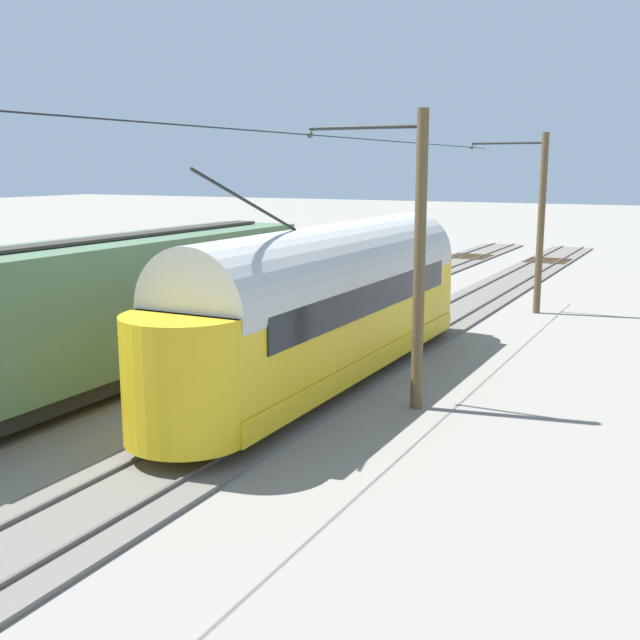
# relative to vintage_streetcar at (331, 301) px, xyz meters

# --- Properties ---
(ground_plane) EXTENTS (220.00, 220.00, 0.00)m
(ground_plane) POSITION_rel_vintage_streetcar_xyz_m (2.48, 0.20, -2.25)
(ground_plane) COLOR gray
(track_streetcar_siding) EXTENTS (2.80, 80.00, 0.18)m
(track_streetcar_siding) POSITION_rel_vintage_streetcar_xyz_m (-0.00, -0.11, -2.20)
(track_streetcar_siding) COLOR #666059
(track_streetcar_siding) RESTS_ON ground
(track_adjacent_siding) EXTENTS (2.80, 80.00, 0.18)m
(track_adjacent_siding) POSITION_rel_vintage_streetcar_xyz_m (4.96, -0.11, -2.20)
(track_adjacent_siding) COLOR #666059
(track_adjacent_siding) RESTS_ON ground
(vintage_streetcar) EXTENTS (2.65, 15.52, 5.63)m
(vintage_streetcar) POSITION_rel_vintage_streetcar_xyz_m (0.00, 0.00, 0.00)
(vintage_streetcar) COLOR gold
(vintage_streetcar) RESTS_ON ground
(boxcar_adjacent) EXTENTS (2.96, 14.58, 3.85)m
(boxcar_adjacent) POSITION_rel_vintage_streetcar_xyz_m (4.97, 2.91, -0.08)
(boxcar_adjacent) COLOR #4C6B4C
(boxcar_adjacent) RESTS_ON ground
(catenary_pole_foreground) EXTENTS (3.13, 0.28, 7.13)m
(catenary_pole_foreground) POSITION_rel_vintage_streetcar_xyz_m (-2.82, -12.96, 1.49)
(catenary_pole_foreground) COLOR brown
(catenary_pole_foreground) RESTS_ON ground
(catenary_pole_mid_near) EXTENTS (3.13, 0.28, 7.13)m
(catenary_pole_mid_near) POSITION_rel_vintage_streetcar_xyz_m (-2.82, 1.17, 1.49)
(catenary_pole_mid_near) COLOR brown
(catenary_pole_mid_near) RESTS_ON ground
(overhead_wire_run) EXTENTS (2.93, 32.26, 0.18)m
(overhead_wire_run) POSITION_rel_vintage_streetcar_xyz_m (-0.08, 0.39, 4.33)
(overhead_wire_run) COLOR black
(overhead_wire_run) RESTS_ON ground
(track_end_bumper) EXTENTS (1.80, 0.60, 0.80)m
(track_end_bumper) POSITION_rel_vintage_streetcar_xyz_m (4.96, -7.88, -1.85)
(track_end_bumper) COLOR #B2A519
(track_end_bumper) RESTS_ON ground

